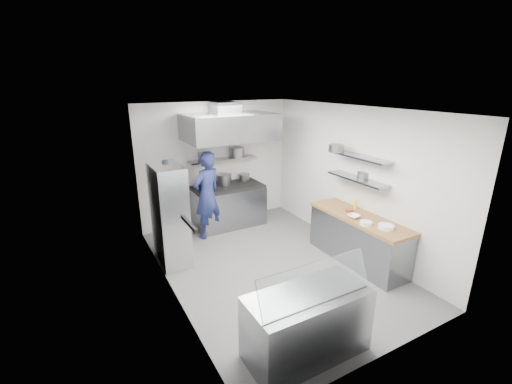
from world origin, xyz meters
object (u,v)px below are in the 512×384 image
gas_range (229,207)px  wire_rack (170,215)px  display_case (307,324)px  chef (207,195)px

gas_range → wire_rack: wire_rack is taller
wire_rack → display_case: 3.19m
chef → wire_rack: size_ratio=1.01×
chef → display_case: (-0.19, -3.75, -0.51)m
wire_rack → display_case: size_ratio=1.23×
gas_range → wire_rack: 2.00m
gas_range → wire_rack: bearing=-147.1°
display_case → gas_range: bearing=78.5°
chef → display_case: bearing=65.1°
wire_rack → chef: bearing=35.3°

